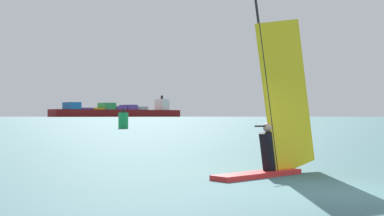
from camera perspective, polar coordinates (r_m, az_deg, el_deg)
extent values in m
plane|color=#386066|center=(10.52, 15.69, -8.83)|extent=(4000.00, 4000.00, 0.00)
cube|color=red|center=(12.62, 7.25, -7.25)|extent=(2.16, 2.42, 0.12)
cylinder|color=black|center=(12.80, 8.14, 2.65)|extent=(0.61, 0.71, 4.26)
cube|color=yellow|center=(13.40, 10.32, 1.33)|extent=(1.57, 1.85, 4.03)
cylinder|color=black|center=(13.12, 9.37, -1.94)|extent=(1.12, 1.32, 0.04)
cylinder|color=black|center=(12.84, 8.27, -4.76)|extent=(0.55, 0.57, 0.98)
sphere|color=tan|center=(12.81, 8.27, -2.13)|extent=(0.22, 0.22, 0.22)
cube|color=maroon|center=(816.29, -8.09, -0.58)|extent=(173.82, 177.32, 11.05)
cube|color=silver|center=(860.33, -3.32, 0.37)|extent=(26.78, 26.59, 18.07)
cylinder|color=black|center=(860.68, -3.32, 1.17)|extent=(4.00, 4.00, 6.00)
cube|color=#99999E|center=(835.56, -5.86, -0.03)|extent=(32.37, 32.16, 5.20)
cube|color=#59388C|center=(825.57, -6.99, 0.07)|extent=(32.37, 32.16, 7.80)
cube|color=#59388C|center=(815.88, -8.15, 0.00)|extent=(32.37, 32.16, 5.20)
cube|color=#2D8C47|center=(806.58, -9.34, 0.19)|extent=(32.37, 32.16, 10.40)
cube|color=gold|center=(797.54, -10.55, -0.07)|extent=(32.37, 32.16, 2.60)
cube|color=#59388C|center=(788.92, -11.79, -0.06)|extent=(32.37, 32.16, 2.60)
cube|color=#1E66AD|center=(780.75, -13.05, 0.24)|extent=(32.37, 32.16, 10.40)
cube|color=#756B56|center=(1449.30, 6.48, -0.10)|extent=(803.10, 448.32, 41.34)
cylinder|color=#19994C|center=(60.15, -7.55, -1.38)|extent=(1.13, 1.13, 1.84)
cone|color=black|center=(60.15, -7.54, -0.27)|extent=(0.79, 0.79, 0.50)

